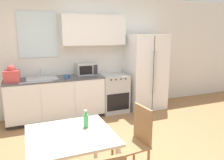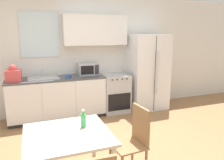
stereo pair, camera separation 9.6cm
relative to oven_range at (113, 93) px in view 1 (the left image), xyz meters
The scene contains 12 objects.
ground_plane 2.00m from the oven_range, 115.11° to the right, with size 12.00×12.00×0.00m, color #9E7047.
wall_back 1.30m from the oven_range, 157.89° to the left, with size 12.00×0.38×2.70m.
kitchen_counter 1.33m from the oven_range, behind, with size 2.05×0.64×0.91m.
oven_range is the anchor object (origin of this frame).
refrigerator 0.97m from the oven_range, ahead, with size 0.90×0.76×1.81m.
kitchen_sink 1.67m from the oven_range, behind, with size 0.62×0.43×0.20m.
microwave 0.86m from the oven_range, 168.60° to the left, with size 0.45×0.33×0.26m.
coffee_mug 1.23m from the oven_range, behind, with size 0.12×0.09×0.09m.
grocery_bag_0 2.25m from the oven_range, behind, with size 0.30×0.26×0.35m.
dining_table 2.81m from the oven_range, 122.39° to the right, with size 0.95×0.90×0.73m.
dining_chair_side 2.46m from the oven_range, 105.26° to the right, with size 0.43×0.43×0.93m.
drink_bottle 2.63m from the oven_range, 119.65° to the right, with size 0.06×0.06×0.22m.
Camera 1 is at (-1.10, -2.89, 1.84)m, focal length 35.00 mm.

